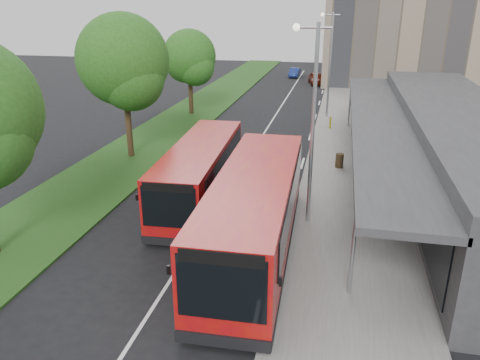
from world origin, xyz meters
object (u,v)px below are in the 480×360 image
(car_far, at_px, (295,73))
(tree_far, at_px, (190,60))
(bollard, at_px, (330,123))
(bus_main, at_px, (254,214))
(car_near, at_px, (316,78))
(lamp_post_far, at_px, (329,59))
(lamp_post_near, at_px, (311,115))
(tree_mid, at_px, (124,66))
(litter_bin, at_px, (339,160))
(bus_second, at_px, (200,173))

(car_far, bearing_deg, tree_far, -102.96)
(bollard, height_order, car_far, car_far)
(bus_main, bearing_deg, car_near, 88.44)
(lamp_post_far, distance_m, car_near, 17.36)
(tree_far, height_order, bollard, tree_far)
(car_far, bearing_deg, lamp_post_near, -81.00)
(lamp_post_near, bearing_deg, car_near, 92.74)
(tree_mid, bearing_deg, litter_bin, 1.13)
(bus_main, bearing_deg, bollard, 81.80)
(tree_far, xyz_separation_m, car_near, (9.37, 17.74, -3.78))
(tree_mid, distance_m, bus_main, 14.24)
(tree_far, distance_m, car_far, 24.11)
(bus_second, bearing_deg, car_near, 81.69)
(tree_far, bearing_deg, tree_mid, -90.00)
(litter_bin, bearing_deg, lamp_post_far, 95.74)
(tree_far, distance_m, bus_second, 18.89)
(lamp_post_near, distance_m, car_near, 37.06)
(bus_main, bearing_deg, tree_mid, 131.83)
(lamp_post_near, relative_size, bus_main, 0.72)
(tree_far, xyz_separation_m, car_far, (6.34, 22.94, -3.91))
(tree_far, bearing_deg, bollard, -14.63)
(lamp_post_near, distance_m, litter_bin, 8.50)
(car_near, distance_m, car_far, 6.02)
(bollard, bearing_deg, lamp_post_far, 96.94)
(bus_second, height_order, litter_bin, bus_second)
(tree_mid, relative_size, lamp_post_far, 1.05)
(tree_mid, xyz_separation_m, car_near, (9.37, 29.74, -4.74))
(lamp_post_far, bearing_deg, bus_second, -105.19)
(lamp_post_near, distance_m, bus_main, 4.58)
(tree_far, relative_size, lamp_post_far, 0.86)
(tree_mid, relative_size, car_far, 2.54)
(tree_far, height_order, bus_main, tree_far)
(bollard, bearing_deg, litter_bin, -84.81)
(lamp_post_near, bearing_deg, tree_far, 120.29)
(bus_main, distance_m, bus_second, 5.49)
(car_near, xyz_separation_m, car_far, (-3.03, 5.20, -0.13))
(litter_bin, bearing_deg, tree_far, 136.54)
(lamp_post_near, xyz_separation_m, bollard, (0.48, 16.02, -4.14))
(bus_second, height_order, car_far, bus_second)
(tree_mid, xyz_separation_m, bus_second, (6.09, -5.62, -4.01))
(lamp_post_far, bearing_deg, bus_main, -94.20)
(bus_main, height_order, bus_second, bus_main)
(tree_mid, height_order, litter_bin, tree_mid)
(bus_main, distance_m, car_far, 45.01)
(bus_main, relative_size, litter_bin, 14.03)
(tree_mid, distance_m, lamp_post_near, 13.19)
(litter_bin, bearing_deg, car_near, 95.88)
(litter_bin, distance_m, car_far, 35.22)
(tree_far, xyz_separation_m, bus_second, (6.09, -17.62, -3.05))
(bus_second, xyz_separation_m, bollard, (5.52, 14.59, -0.83))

